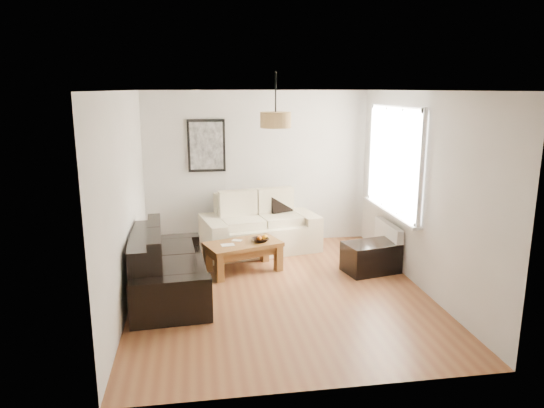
{
  "coord_description": "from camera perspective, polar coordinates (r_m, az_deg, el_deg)",
  "views": [
    {
      "loc": [
        -1.03,
        -6.08,
        2.62
      ],
      "look_at": [
        0.0,
        0.6,
        1.05
      ],
      "focal_mm": 32.83,
      "sensor_mm": 36.0,
      "label": 1
    }
  ],
  "objects": [
    {
      "name": "floor",
      "position": [
        6.7,
        0.79,
        -9.94
      ],
      "size": [
        4.5,
        4.5,
        0.0
      ],
      "primitive_type": "plane",
      "color": "brown",
      "rests_on": "ground"
    },
    {
      "name": "pendant_shade",
      "position": [
        6.48,
        0.41,
        9.62
      ],
      "size": [
        0.4,
        0.4,
        0.2
      ],
      "primitive_type": "cylinder",
      "color": "tan",
      "rests_on": "ceiling"
    },
    {
      "name": "wall_back",
      "position": [
        8.5,
        -1.7,
        4.14
      ],
      "size": [
        3.8,
        0.04,
        2.6
      ],
      "primitive_type": null,
      "color": "silver",
      "rests_on": "floor"
    },
    {
      "name": "wall_front",
      "position": [
        4.18,
        5.98,
        -5.41
      ],
      "size": [
        3.8,
        0.04,
        2.6
      ],
      "primitive_type": null,
      "color": "silver",
      "rests_on": "floor"
    },
    {
      "name": "papers",
      "position": [
        7.16,
        -5.1,
        -4.7
      ],
      "size": [
        0.2,
        0.16,
        0.01
      ],
      "primitive_type": "cube",
      "rotation": [
        0.0,
        0.0,
        0.14
      ],
      "color": "beige",
      "rests_on": "coffee_table"
    },
    {
      "name": "sofa_leather",
      "position": [
        6.59,
        -11.81,
        -6.78
      ],
      "size": [
        1.07,
        1.98,
        0.83
      ],
      "primitive_type": null,
      "rotation": [
        0.0,
        0.0,
        1.64
      ],
      "color": "black",
      "rests_on": "floor"
    },
    {
      "name": "wall_left",
      "position": [
        6.28,
        -16.52,
        0.4
      ],
      "size": [
        0.04,
        4.5,
        2.6
      ],
      "primitive_type": null,
      "color": "silver",
      "rests_on": "floor"
    },
    {
      "name": "coffee_table",
      "position": [
        7.34,
        -3.32,
        -6.06
      ],
      "size": [
        1.2,
        0.9,
        0.44
      ],
      "primitive_type": null,
      "rotation": [
        0.0,
        0.0,
        0.34
      ],
      "color": "brown",
      "rests_on": "floor"
    },
    {
      "name": "cushion_right",
      "position": [
        8.41,
        0.97,
        0.3
      ],
      "size": [
        0.4,
        0.25,
        0.39
      ],
      "primitive_type": "cube",
      "rotation": [
        0.0,
        0.0,
        0.36
      ],
      "color": "black",
      "rests_on": "loveseat_cream"
    },
    {
      "name": "cushion_left",
      "position": [
        8.33,
        -3.1,
        0.14
      ],
      "size": [
        0.38,
        0.14,
        0.38
      ],
      "primitive_type": "cube",
      "rotation": [
        0.0,
        0.0,
        -0.06
      ],
      "color": "black",
      "rests_on": "loveseat_cream"
    },
    {
      "name": "window_bay",
      "position": [
        7.53,
        13.94,
        4.91
      ],
      "size": [
        0.14,
        1.9,
        1.6
      ],
      "primitive_type": null,
      "color": "white",
      "rests_on": "wall_right"
    },
    {
      "name": "loveseat_cream",
      "position": [
        8.22,
        -1.41,
        -2.18
      ],
      "size": [
        2.01,
        1.35,
        0.92
      ],
      "primitive_type": null,
      "rotation": [
        0.0,
        0.0,
        0.2
      ],
      "color": "beige",
      "rests_on": "floor"
    },
    {
      "name": "orange_b",
      "position": [
        7.36,
        -0.8,
        -3.85
      ],
      "size": [
        0.08,
        0.08,
        0.08
      ],
      "primitive_type": "sphere",
      "rotation": [
        0.0,
        0.0,
        0.0
      ],
      "color": "orange",
      "rests_on": "fruit_bowl"
    },
    {
      "name": "orange_c",
      "position": [
        7.33,
        -1.45,
        -3.93
      ],
      "size": [
        0.09,
        0.09,
        0.07
      ],
      "primitive_type": "sphere",
      "rotation": [
        0.0,
        0.0,
        -0.31
      ],
      "color": "orange",
      "rests_on": "fruit_bowl"
    },
    {
      "name": "radiator",
      "position": [
        7.78,
        13.18,
        -4.02
      ],
      "size": [
        0.1,
        0.9,
        0.52
      ],
      "primitive_type": "cube",
      "color": "white",
      "rests_on": "wall_right"
    },
    {
      "name": "wall_right",
      "position": [
        6.88,
        16.64,
        1.46
      ],
      "size": [
        0.04,
        4.5,
        2.6
      ],
      "primitive_type": null,
      "color": "silver",
      "rests_on": "floor"
    },
    {
      "name": "fruit_bowl",
      "position": [
        7.28,
        -1.33,
        -4.14
      ],
      "size": [
        0.3,
        0.3,
        0.06
      ],
      "primitive_type": "imported",
      "rotation": [
        0.0,
        0.0,
        0.29
      ],
      "color": "black",
      "rests_on": "coffee_table"
    },
    {
      "name": "ottoman",
      "position": [
        7.44,
        11.28,
        -6.02
      ],
      "size": [
        0.85,
        0.65,
        0.44
      ],
      "primitive_type": "cube",
      "rotation": [
        0.0,
        0.0,
        0.22
      ],
      "color": "black",
      "rests_on": "floor"
    },
    {
      "name": "ceiling",
      "position": [
        6.17,
        0.87,
        12.89
      ],
      "size": [
        3.8,
        4.5,
        0.0
      ],
      "primitive_type": null,
      "color": "white",
      "rests_on": "floor"
    },
    {
      "name": "orange_a",
      "position": [
        7.37,
        -0.83,
        -3.83
      ],
      "size": [
        0.08,
        0.08,
        0.06
      ],
      "primitive_type": "sphere",
      "rotation": [
        0.0,
        0.0,
        0.19
      ],
      "color": "orange",
      "rests_on": "fruit_bowl"
    },
    {
      "name": "poster",
      "position": [
        8.35,
        -7.52,
        6.64
      ],
      "size": [
        0.62,
        0.04,
        0.87
      ],
      "primitive_type": null,
      "color": "black",
      "rests_on": "wall_back"
    }
  ]
}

